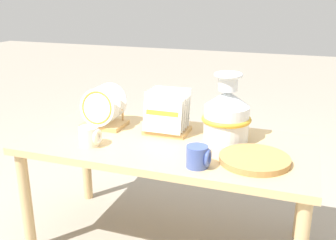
# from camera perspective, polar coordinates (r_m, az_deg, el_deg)

# --- Properties ---
(display_table) EXTENTS (1.40, 0.67, 0.58)m
(display_table) POSITION_cam_1_polar(r_m,az_deg,el_deg) (1.95, -0.00, -4.97)
(display_table) COLOR tan
(display_table) RESTS_ON ground_plane
(ceramic_vase) EXTENTS (0.24, 0.24, 0.33)m
(ceramic_vase) POSITION_cam_1_polar(r_m,az_deg,el_deg) (1.92, 8.50, 0.95)
(ceramic_vase) COLOR silver
(ceramic_vase) RESTS_ON display_table
(dish_rack_round_plates) EXTENTS (0.22, 0.19, 0.22)m
(dish_rack_round_plates) POSITION_cam_1_polar(r_m,az_deg,el_deg) (2.13, -9.39, 0.99)
(dish_rack_round_plates) COLOR tan
(dish_rack_round_plates) RESTS_ON display_table
(dish_rack_square_plates) EXTENTS (0.22, 0.19, 0.22)m
(dish_rack_square_plates) POSITION_cam_1_polar(r_m,az_deg,el_deg) (2.02, -0.11, 0.43)
(dish_rack_square_plates) COLOR tan
(dish_rack_square_plates) RESTS_ON display_table
(wicker_charger_stack) EXTENTS (0.30, 0.30, 0.03)m
(wicker_charger_stack) POSITION_cam_1_polar(r_m,az_deg,el_deg) (1.73, 12.44, -5.60)
(wicker_charger_stack) COLOR #AD7F47
(wicker_charger_stack) RESTS_ON display_table
(mug_cobalt_glaze) EXTENTS (0.10, 0.09, 0.09)m
(mug_cobalt_glaze) POSITION_cam_1_polar(r_m,az_deg,el_deg) (1.64, 4.41, -5.33)
(mug_cobalt_glaze) COLOR #42569E
(mug_cobalt_glaze) RESTS_ON display_table
(mug_cream_glaze) EXTENTS (0.10, 0.09, 0.09)m
(mug_cream_glaze) POSITION_cam_1_polar(r_m,az_deg,el_deg) (1.89, -11.29, -2.33)
(mug_cream_glaze) COLOR silver
(mug_cream_glaze) RESTS_ON display_table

